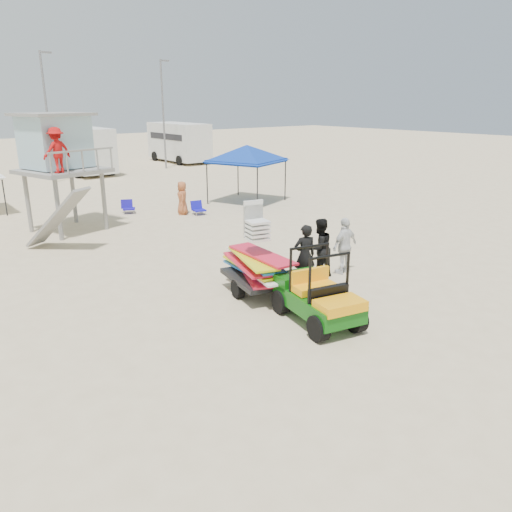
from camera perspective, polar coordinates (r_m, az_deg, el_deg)
ground at (r=10.98m, az=7.95°, el=-10.68°), size 140.00×140.00×0.00m
utility_cart at (r=11.93m, az=7.15°, el=-3.89°), size 1.65×2.55×1.79m
surf_trailer at (r=13.51m, az=0.09°, el=-0.68°), size 1.77×2.66×2.31m
man_left at (r=14.27m, az=5.59°, el=0.07°), size 0.77×0.63×1.81m
man_mid at (r=15.02m, az=7.25°, el=0.90°), size 0.92×0.74×1.81m
man_right at (r=15.47m, az=10.10°, el=1.16°), size 1.05×0.48×1.76m
lifeguard_tower at (r=21.46m, az=-21.81°, el=11.56°), size 3.48×3.48×4.56m
canopy_blue at (r=25.96m, az=-1.06°, el=12.26°), size 4.03×4.03×3.35m
beach_chair_b at (r=23.55m, az=-6.66°, el=5.49°), size 0.62×0.67×0.64m
beach_chair_c at (r=24.45m, az=-14.44°, el=5.49°), size 0.71×0.79×0.64m
rv_mid_right at (r=38.97m, az=-19.36°, el=11.57°), size 2.64×7.00×3.25m
rv_far_right at (r=44.14m, az=-8.81°, el=12.90°), size 2.64×6.60×3.25m
light_pole_left at (r=35.06m, az=-22.70°, el=14.28°), size 0.14×0.14×8.00m
light_pole_right at (r=39.95m, az=-10.55°, el=15.52°), size 0.14×0.14×8.00m
distant_beachgoers at (r=27.75m, az=-21.98°, el=7.13°), size 7.77×12.27×1.56m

